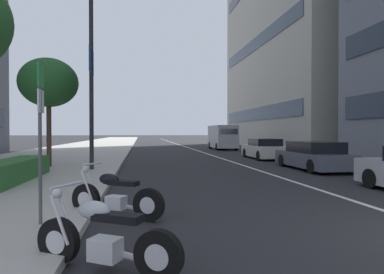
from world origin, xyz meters
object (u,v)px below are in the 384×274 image
Objects in this scene: car_far_down_avenue at (264,149)px; street_lamp_with_banners at (98,55)px; car_approaching_light at (313,156)px; street_tree_far_plaza at (49,83)px; motorcycle_under_tarp at (115,197)px; motorcycle_mid_row at (104,240)px; parking_sign_by_curb at (40,122)px; delivery_van_ahead at (223,137)px.

street_lamp_with_banners is at bearing 122.50° from car_far_down_avenue.
street_tree_far_plaza reaches higher than car_approaching_light.
car_far_down_avenue is (14.05, -8.62, 0.21)m from motorcycle_under_tarp.
parking_sign_by_curb is (1.85, 1.27, 1.52)m from motorcycle_mid_row.
delivery_van_ahead is at bearing -29.21° from street_lamp_with_banners.
car_approaching_light is at bearing -108.13° from motorcycle_under_tarp.
motorcycle_under_tarp is 0.38× the size of street_tree_far_plaza.
car_far_down_avenue is 0.52× the size of street_lamp_with_banners.
motorcycle_mid_row is 30.07m from delivery_van_ahead.
car_approaching_light is 12.97m from parking_sign_by_curb.
street_tree_far_plaza is at bearing -43.00° from motorcycle_mid_row.
motorcycle_mid_row is 2.69m from motorcycle_under_tarp.
car_far_down_avenue is 1.55× the size of parking_sign_by_curb.
street_tree_far_plaza reaches higher than parking_sign_by_curb.
delivery_van_ahead reaches higher than car_far_down_avenue.
delivery_van_ahead is 0.60× the size of street_lamp_with_banners.
car_approaching_light is 1.66× the size of parking_sign_by_curb.
delivery_van_ahead is at bearing -78.31° from motorcycle_under_tarp.
delivery_van_ahead is (26.07, -8.82, 0.89)m from motorcycle_under_tarp.
street_lamp_with_banners is (-6.10, 9.94, 4.51)m from car_far_down_avenue.
street_lamp_with_banners reaches higher than delivery_van_ahead.
car_approaching_light is at bearing -92.13° from street_lamp_with_banners.
street_lamp_with_banners reaches higher than parking_sign_by_curb.
parking_sign_by_curb is at bearing 147.50° from car_far_down_avenue.
motorcycle_mid_row is 0.43× the size of car_far_down_avenue.
motorcycle_under_tarp is 10.77m from street_tree_far_plaza.
parking_sign_by_curb is at bearing 64.93° from motorcycle_under_tarp.
car_far_down_avenue is (16.74, -8.56, 0.22)m from motorcycle_mid_row.
street_lamp_with_banners is at bearing 0.69° from parking_sign_by_curb.
street_tree_far_plaza is at bearing 13.82° from parking_sign_by_curb.
motorcycle_under_tarp is at bearing -158.38° from street_tree_far_plaza.
motorcycle_under_tarp reaches higher than motorcycle_mid_row.
motorcycle_under_tarp is at bearing -59.09° from motorcycle_mid_row.
street_tree_far_plaza is (10.25, 2.52, 2.14)m from parking_sign_by_curb.
motorcycle_under_tarp is at bearing 161.63° from delivery_van_ahead.
motorcycle_mid_row is at bearing 153.86° from car_far_down_avenue.
parking_sign_by_curb reaches higher than delivery_van_ahead.
parking_sign_by_curb is (-0.83, 1.21, 1.51)m from motorcycle_under_tarp.
car_far_down_avenue reaches higher than motorcycle_mid_row.
motorcycle_mid_row is at bearing 141.54° from car_approaching_light.
street_lamp_with_banners is at bearing 89.05° from car_approaching_light.
motorcycle_mid_row is 0.22× the size of street_lamp_with_banners.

